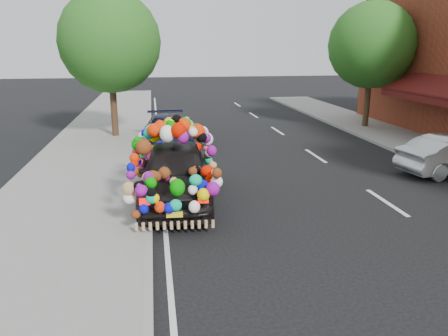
# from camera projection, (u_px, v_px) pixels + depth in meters

# --- Properties ---
(ground) EXTENTS (100.00, 100.00, 0.00)m
(ground) POSITION_uv_depth(u_px,v_px,m) (248.00, 211.00, 10.51)
(ground) COLOR black
(ground) RESTS_ON ground
(sidewalk) EXTENTS (4.00, 60.00, 0.12)m
(sidewalk) POSITION_uv_depth(u_px,v_px,m) (61.00, 219.00, 9.83)
(sidewalk) COLOR gray
(sidewalk) RESTS_ON ground
(kerb) EXTENTS (0.15, 60.00, 0.13)m
(kerb) POSITION_uv_depth(u_px,v_px,m) (149.00, 214.00, 10.13)
(kerb) COLOR gray
(kerb) RESTS_ON ground
(lane_markings) EXTENTS (6.00, 50.00, 0.01)m
(lane_markings) POSITION_uv_depth(u_px,v_px,m) (386.00, 202.00, 11.07)
(lane_markings) COLOR silver
(lane_markings) RESTS_ON ground
(tree_near_sidewalk) EXTENTS (4.20, 4.20, 6.13)m
(tree_near_sidewalk) POSITION_uv_depth(u_px,v_px,m) (110.00, 42.00, 17.89)
(tree_near_sidewalk) COLOR #332114
(tree_near_sidewalk) RESTS_ON ground
(tree_far_b) EXTENTS (4.00, 4.00, 5.90)m
(tree_far_b) POSITION_uv_depth(u_px,v_px,m) (372.00, 45.00, 20.23)
(tree_far_b) COLOR #332114
(tree_far_b) RESTS_ON ground
(plush_art_car) EXTENTS (2.40, 4.67, 2.13)m
(plush_art_car) POSITION_uv_depth(u_px,v_px,m) (175.00, 159.00, 10.92)
(plush_art_car) COLOR black
(plush_art_car) RESTS_ON ground
(navy_sedan) EXTENTS (1.78, 4.37, 1.27)m
(navy_sedan) POSITION_uv_depth(u_px,v_px,m) (167.00, 133.00, 16.70)
(navy_sedan) COLOR black
(navy_sedan) RESTS_ON ground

